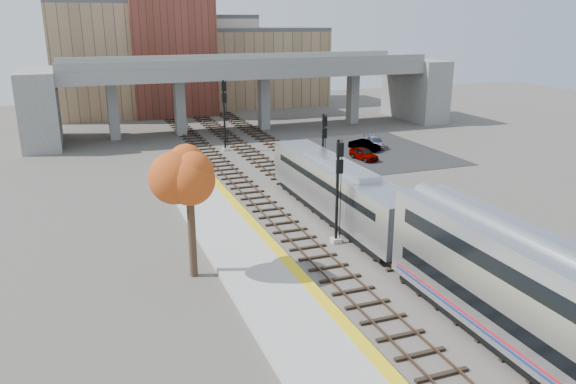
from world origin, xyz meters
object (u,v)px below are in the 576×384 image
object	(u,v)px
car_c	(375,142)
tree	(189,181)
locomotive	(338,189)
signal_mast_near	(338,194)
signal_mast_far	(224,115)
car_a	(364,154)
car_b	(365,145)
signal_mast_mid	(323,154)

from	to	relation	value
car_c	tree	bearing A→B (deg)	-125.60
locomotive	signal_mast_near	size ratio (longest dim) A/B	2.78
signal_mast_near	signal_mast_far	distance (m)	28.55
signal_mast_near	car_c	size ratio (longest dim) A/B	1.72
tree	car_a	size ratio (longest dim) A/B	2.06
tree	car_c	bearing A→B (deg)	44.72
car_b	car_a	bearing A→B (deg)	-147.43
locomotive	signal_mast_far	distance (m)	24.47
signal_mast_far	car_a	world-z (taller)	signal_mast_far
signal_mast_far	car_b	xyz separation A→B (m)	(14.36, -5.47, -3.32)
signal_mast_mid	car_c	bearing A→B (deg)	46.24
car_a	car_b	bearing A→B (deg)	51.28
car_c	signal_mast_mid	bearing A→B (deg)	-124.08
signal_mast_far	car_c	xyz separation A→B (m)	(16.29, -4.40, -3.33)
signal_mast_mid	car_b	bearing A→B (deg)	48.62
signal_mast_near	signal_mast_far	world-z (taller)	signal_mast_far
locomotive	car_b	distance (m)	22.55
signal_mast_mid	car_c	xyz separation A→B (m)	(12.19, 12.72, -2.47)
locomotive	car_a	bearing A→B (deg)	56.08
signal_mast_far	car_a	bearing A→B (deg)	-36.59
signal_mast_far	car_a	xyz separation A→B (m)	(12.31, -9.14, -3.29)
signal_mast_mid	tree	size ratio (longest dim) A/B	0.86
signal_mast_far	tree	world-z (taller)	signal_mast_far
signal_mast_near	tree	world-z (taller)	tree
locomotive	signal_mast_far	bearing A→B (deg)	94.94
signal_mast_far	car_c	world-z (taller)	signal_mast_far
locomotive	tree	world-z (taller)	tree
signal_mast_near	signal_mast_far	size ratio (longest dim) A/B	0.89
signal_mast_mid	car_c	distance (m)	17.79
signal_mast_mid	car_a	size ratio (longest dim) A/B	1.76
signal_mast_far	car_b	world-z (taller)	signal_mast_far
car_a	car_c	distance (m)	6.19
signal_mast_near	signal_mast_mid	size ratio (longest dim) A/B	1.06
signal_mast_mid	car_c	world-z (taller)	signal_mast_mid
signal_mast_far	tree	size ratio (longest dim) A/B	1.02
tree	car_b	distance (m)	34.76
signal_mast_far	car_a	distance (m)	15.68
signal_mast_mid	car_b	distance (m)	15.72
signal_mast_mid	tree	bearing A→B (deg)	-136.70
signal_mast_far	locomotive	bearing A→B (deg)	-85.06
locomotive	signal_mast_mid	bearing A→B (deg)	74.47
signal_mast_near	car_c	bearing A→B (deg)	56.00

